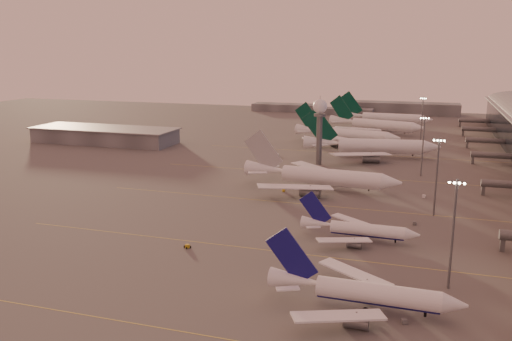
% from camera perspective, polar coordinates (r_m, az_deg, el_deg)
% --- Properties ---
extents(ground, '(700.00, 700.00, 0.00)m').
position_cam_1_polar(ground, '(139.47, -5.27, -9.16)').
color(ground, '#545252').
rests_on(ground, ground).
extents(taxiway_markings, '(180.00, 185.25, 0.02)m').
position_cam_1_polar(taxiway_markings, '(183.63, 10.36, -3.86)').
color(taxiway_markings, gold).
rests_on(taxiway_markings, ground).
extents(hangar, '(82.00, 27.00, 8.50)m').
position_cam_1_polar(hangar, '(313.95, -15.63, 3.62)').
color(hangar, '#5B5D62').
rests_on(hangar, ground).
extents(radar_tower, '(6.40, 6.40, 31.10)m').
position_cam_1_polar(radar_tower, '(245.21, 6.73, 5.46)').
color(radar_tower, '#5C5E63').
rests_on(radar_tower, ground).
extents(mast_a, '(3.60, 0.56, 25.00)m').
position_cam_1_polar(mast_a, '(125.03, 20.03, -5.85)').
color(mast_a, '#5C5E63').
rests_on(mast_a, ground).
extents(mast_b, '(3.60, 0.56, 25.00)m').
position_cam_1_polar(mast_b, '(178.02, 18.49, -0.28)').
color(mast_b, '#5C5E63').
rests_on(mast_b, ground).
extents(mast_c, '(3.60, 0.56, 25.00)m').
position_cam_1_polar(mast_c, '(231.99, 17.17, 2.75)').
color(mast_c, '#5C5E63').
rests_on(mast_c, ground).
extents(mast_d, '(3.60, 0.56, 25.00)m').
position_cam_1_polar(mast_d, '(321.11, 17.08, 5.42)').
color(mast_d, '#5C5E63').
rests_on(mast_d, ground).
extents(distant_horizon, '(165.00, 37.50, 9.00)m').
position_cam_1_polar(distant_horizon, '(449.18, 11.46, 6.43)').
color(distant_horizon, '#5B5D62').
rests_on(distant_horizon, ground).
extents(narrowbody_near, '(40.64, 32.46, 15.88)m').
position_cam_1_polar(narrowbody_near, '(114.31, 11.24, -12.76)').
color(narrowbody_near, white).
rests_on(narrowbody_near, ground).
extents(narrowbody_mid, '(33.31, 26.60, 13.02)m').
position_cam_1_polar(narrowbody_mid, '(152.79, 10.76, -6.29)').
color(narrowbody_mid, white).
rests_on(narrowbody_mid, ground).
extents(widebody_white, '(60.77, 48.53, 21.37)m').
position_cam_1_polar(widebody_white, '(203.92, 6.85, -0.98)').
color(widebody_white, white).
rests_on(widebody_white, ground).
extents(greentail_a, '(65.83, 52.79, 24.02)m').
position_cam_1_polar(greentail_a, '(267.37, 12.05, 2.25)').
color(greentail_a, white).
rests_on(greentail_a, ground).
extents(greentail_b, '(60.31, 48.28, 22.09)m').
position_cam_1_polar(greentail_b, '(302.84, 9.50, 3.51)').
color(greentail_b, white).
rests_on(greentail_b, ground).
extents(greentail_c, '(60.47, 48.20, 22.46)m').
position_cam_1_polar(greentail_c, '(344.28, 12.51, 4.51)').
color(greentail_c, white).
rests_on(greentail_c, ground).
extents(greentail_d, '(62.96, 50.72, 22.86)m').
position_cam_1_polar(greentail_d, '(378.13, 13.44, 5.19)').
color(greentail_d, white).
rests_on(greentail_d, ground).
extents(gsv_catering_a, '(5.14, 3.65, 3.86)m').
position_cam_1_polar(gsv_catering_a, '(111.50, 15.49, -14.43)').
color(gsv_catering_a, slate).
rests_on(gsv_catering_a, ground).
extents(gsv_tug_mid, '(3.89, 3.60, 0.96)m').
position_cam_1_polar(gsv_tug_mid, '(146.30, -7.23, -7.93)').
color(gsv_tug_mid, gold).
rests_on(gsv_tug_mid, ground).
extents(gsv_truck_b, '(5.41, 2.22, 2.15)m').
position_cam_1_polar(gsv_truck_b, '(170.03, 16.50, -5.17)').
color(gsv_truck_b, slate).
rests_on(gsv_truck_b, ground).
extents(gsv_truck_c, '(5.64, 3.55, 2.14)m').
position_cam_1_polar(gsv_truck_c, '(200.20, 3.04, -1.94)').
color(gsv_truck_c, gold).
rests_on(gsv_truck_c, ground).
extents(gsv_catering_b, '(5.52, 3.19, 4.26)m').
position_cam_1_polar(gsv_catering_b, '(200.45, 17.35, -2.20)').
color(gsv_catering_b, white).
rests_on(gsv_catering_b, ground).
extents(gsv_tug_far, '(4.15, 4.65, 1.14)m').
position_cam_1_polar(gsv_tug_far, '(221.04, 9.17, -0.80)').
color(gsv_tug_far, white).
rests_on(gsv_tug_far, ground).
extents(gsv_truck_d, '(3.11, 5.56, 2.12)m').
position_cam_1_polar(gsv_truck_d, '(267.09, 2.31, 1.82)').
color(gsv_truck_d, white).
rests_on(gsv_truck_d, ground).
extents(gsv_tug_hangar, '(3.19, 2.06, 0.88)m').
position_cam_1_polar(gsv_tug_hangar, '(282.91, 16.77, 1.77)').
color(gsv_tug_hangar, gold).
rests_on(gsv_tug_hangar, ground).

